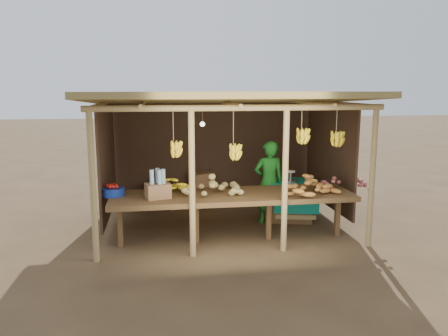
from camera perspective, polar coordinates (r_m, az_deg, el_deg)
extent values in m
plane|color=brown|center=(8.18, 0.00, -7.26)|extent=(60.00, 60.00, 0.00)
cylinder|color=tan|center=(6.42, -16.75, -2.45)|extent=(0.09, 0.09, 2.20)
cylinder|color=tan|center=(7.15, 18.79, -1.29)|extent=(0.09, 0.09, 2.20)
cylinder|color=tan|center=(9.35, -14.26, 1.59)|extent=(0.09, 0.09, 2.20)
cylinder|color=tan|center=(9.87, 10.81, 2.17)|extent=(0.09, 0.09, 2.20)
cylinder|color=tan|center=(6.37, -4.19, -2.13)|extent=(0.09, 0.09, 2.20)
cylinder|color=tan|center=(6.63, 7.97, -1.72)|extent=(0.09, 0.09, 2.20)
cylinder|color=tan|center=(6.32, 2.08, 7.86)|extent=(4.40, 0.09, 0.09)
cylinder|color=tan|center=(9.28, -1.42, 8.66)|extent=(4.40, 0.09, 0.09)
cube|color=olive|center=(7.80, 0.00, 9.00)|extent=(4.70, 3.50, 0.28)
cube|color=#422D1F|center=(9.35, -1.37, 2.58)|extent=(4.20, 0.04, 1.98)
cube|color=#422D1F|center=(8.06, -15.01, 0.97)|extent=(0.04, 2.40, 1.98)
cube|color=#422D1F|center=(8.64, 13.56, 1.65)|extent=(0.04, 2.40, 1.98)
cube|color=brown|center=(7.07, 1.17, -3.68)|extent=(3.90, 1.05, 0.08)
cube|color=brown|center=(7.11, -13.42, -7.25)|extent=(0.08, 0.08, 0.72)
cube|color=brown|center=(7.10, -3.66, -6.99)|extent=(0.08, 0.08, 0.72)
cube|color=brown|center=(7.30, 5.83, -6.54)|extent=(0.08, 0.08, 0.72)
cube|color=brown|center=(7.68, 14.58, -5.97)|extent=(0.08, 0.08, 0.72)
cylinder|color=navy|center=(7.13, -14.29, -3.02)|extent=(0.36, 0.36, 0.13)
cube|color=#936641|center=(6.83, -8.62, -2.95)|extent=(0.42, 0.37, 0.23)
imported|color=#186E1D|center=(8.12, 5.89, -1.83)|extent=(0.57, 0.39, 1.54)
cube|color=brown|center=(8.43, 8.73, -4.40)|extent=(0.87, 0.78, 0.69)
cube|color=#0C8A79|center=(8.34, 8.80, -1.89)|extent=(0.96, 0.88, 0.07)
cube|color=#936641|center=(9.23, -2.97, -3.93)|extent=(0.55, 0.51, 0.36)
cube|color=#936641|center=(9.15, -2.99, -1.74)|extent=(0.55, 0.51, 0.36)
cube|color=#936641|center=(9.20, -6.05, -4.03)|extent=(0.55, 0.51, 0.36)
ellipsoid|color=#422D1F|center=(9.17, -9.54, -3.55)|extent=(0.50, 0.50, 0.67)
ellipsoid|color=#422D1F|center=(9.17, -6.71, -3.48)|extent=(0.50, 0.50, 0.67)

